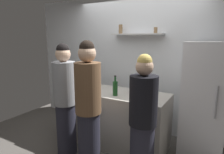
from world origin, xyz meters
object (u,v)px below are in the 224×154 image
at_px(utensil_holder, 83,80).
at_px(water_bottle_plastic, 148,90).
at_px(baking_pan, 87,86).
at_px(wine_bottle_green_glass, 115,88).
at_px(refrigerator, 204,100).
at_px(person_grey_hoodie, 65,101).
at_px(person_blonde, 143,122).
at_px(person_brown_jacket, 88,109).
at_px(wine_bottle_dark_glass, 132,87).

distance_m(utensil_holder, water_bottle_plastic, 1.49).
distance_m(baking_pan, water_bottle_plastic, 1.21).
height_order(utensil_holder, wine_bottle_green_glass, wine_bottle_green_glass).
bearing_deg(wine_bottle_green_glass, water_bottle_plastic, 16.85).
height_order(utensil_holder, water_bottle_plastic, water_bottle_plastic).
xyz_separation_m(refrigerator, person_grey_hoodie, (-1.83, -1.03, -0.02)).
xyz_separation_m(refrigerator, person_blonde, (-0.59, -1.03, -0.08)).
xyz_separation_m(utensil_holder, person_brown_jacket, (0.93, -1.08, -0.09)).
bearing_deg(water_bottle_plastic, wine_bottle_dark_glass, 163.23).
bearing_deg(water_bottle_plastic, refrigerator, 28.34).
height_order(refrigerator, water_bottle_plastic, refrigerator).
relative_size(refrigerator, baking_pan, 5.14).
relative_size(wine_bottle_dark_glass, person_brown_jacket, 0.17).
xyz_separation_m(refrigerator, utensil_holder, (-2.22, -0.11, 0.10)).
relative_size(baking_pan, utensil_holder, 1.50).
bearing_deg(baking_pan, water_bottle_plastic, -4.43).
xyz_separation_m(person_grey_hoodie, person_blonde, (1.25, -0.00, -0.06)).
height_order(utensil_holder, person_brown_jacket, person_brown_jacket).
bearing_deg(baking_pan, utensil_holder, 141.92).
bearing_deg(person_brown_jacket, wine_bottle_dark_glass, -163.06).
xyz_separation_m(refrigerator, water_bottle_plastic, (-0.76, -0.41, 0.15)).
xyz_separation_m(refrigerator, wine_bottle_dark_glass, (-1.05, -0.32, 0.15)).
bearing_deg(person_blonde, person_grey_hoodie, -171.53).
relative_size(utensil_holder, wine_bottle_dark_glass, 0.77).
bearing_deg(water_bottle_plastic, person_grey_hoodie, -149.92).
bearing_deg(water_bottle_plastic, utensil_holder, 168.50).
height_order(water_bottle_plastic, person_blonde, person_blonde).
relative_size(baking_pan, water_bottle_plastic, 1.29).
bearing_deg(wine_bottle_green_glass, baking_pan, 161.70).
bearing_deg(person_brown_jacket, person_grey_hoodie, -73.58).
relative_size(wine_bottle_green_glass, wine_bottle_dark_glass, 1.09).
bearing_deg(utensil_holder, wine_bottle_dark_glass, -10.15).
bearing_deg(baking_pan, person_grey_hoodie, -80.53).
height_order(baking_pan, person_brown_jacket, person_brown_jacket).
distance_m(wine_bottle_green_glass, person_grey_hoodie, 0.79).
relative_size(water_bottle_plastic, person_blonde, 0.16).
distance_m(utensil_holder, wine_bottle_green_glass, 1.08).
bearing_deg(wine_bottle_dark_glass, person_brown_jacket, -105.49).
distance_m(wine_bottle_green_glass, person_blonde, 0.84).
bearing_deg(utensil_holder, person_grey_hoodie, -67.61).
height_order(baking_pan, water_bottle_plastic, water_bottle_plastic).
bearing_deg(utensil_holder, person_brown_jacket, -49.33).
bearing_deg(refrigerator, wine_bottle_dark_glass, -163.02).
relative_size(wine_bottle_green_glass, water_bottle_plastic, 1.21).
distance_m(wine_bottle_green_glass, wine_bottle_dark_glass, 0.30).
height_order(refrigerator, person_grey_hoodie, refrigerator).
relative_size(wine_bottle_dark_glass, water_bottle_plastic, 1.11).
xyz_separation_m(baking_pan, water_bottle_plastic, (1.20, -0.09, 0.09)).
distance_m(refrigerator, wine_bottle_green_glass, 1.36).
xyz_separation_m(wine_bottle_dark_glass, person_grey_hoodie, (-0.79, -0.71, -0.16)).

